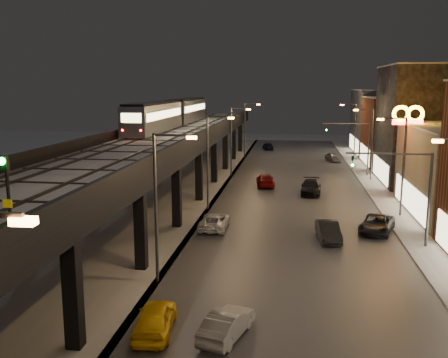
{
  "coord_description": "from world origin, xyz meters",
  "views": [
    {
      "loc": [
        7.18,
        -14.65,
        11.62
      ],
      "look_at": [
        2.28,
        20.71,
        5.0
      ],
      "focal_mm": 40.0,
      "sensor_mm": 36.0,
      "label": 1
    }
  ],
  "objects": [
    {
      "name": "streetlight_left_2",
      "position": [
        -0.43,
        31.0,
        5.24
      ],
      "size": [
        2.57,
        0.28,
        9.0
      ],
      "color": "#38383A",
      "rests_on": "ground"
    },
    {
      "name": "streetlight_right_4",
      "position": [
        16.73,
        67.0,
        5.24
      ],
      "size": [
        2.56,
        0.28,
        9.0
      ],
      "color": "#38383A",
      "rests_on": "ground"
    },
    {
      "name": "streetlight_right_2",
      "position": [
        16.73,
        31.0,
        5.24
      ],
      "size": [
        2.56,
        0.28,
        9.0
      ],
      "color": "#38383A",
      "rests_on": "ground"
    },
    {
      "name": "rail_signal",
      "position": [
        -2.1,
        0.24,
        8.6
      ],
      "size": [
        0.32,
        0.42,
        2.8
      ],
      "color": "black",
      "rests_on": "viaduct_trackbed"
    },
    {
      "name": "car_onc_white",
      "position": [
        9.27,
        39.52,
        0.75
      ],
      "size": [
        2.37,
        5.28,
        1.5
      ],
      "primitive_type": "imported",
      "rotation": [
        0.0,
        0.0,
        -0.05
      ],
      "color": "black",
      "rests_on": "ground"
    },
    {
      "name": "traffic_light_rig_b",
      "position": [
        15.84,
        52.0,
        4.5
      ],
      "size": [
        6.1,
        0.34,
        7.0
      ],
      "color": "#38383A",
      "rests_on": "ground"
    },
    {
      "name": "car_mid_silver",
      "position": [
        0.95,
        24.61,
        0.66
      ],
      "size": [
        2.21,
        4.75,
        1.31
      ],
      "primitive_type": "imported",
      "rotation": [
        0.0,
        0.0,
        3.15
      ],
      "color": "silver",
      "rests_on": "ground"
    },
    {
      "name": "car_near_white",
      "position": [
        4.35,
        6.82,
        0.66
      ],
      "size": [
        2.43,
        4.2,
        1.31
      ],
      "primitive_type": "imported",
      "rotation": [
        0.0,
        0.0,
        2.86
      ],
      "color": "#96979A",
      "rests_on": "ground"
    },
    {
      "name": "traffic_light_rig_a",
      "position": [
        15.84,
        22.0,
        4.5
      ],
      "size": [
        6.1,
        0.34,
        7.0
      ],
      "color": "#38383A",
      "rests_on": "ground"
    },
    {
      "name": "viaduct_trackbed",
      "position": [
        -6.01,
        31.97,
        6.39
      ],
      "size": [
        8.4,
        100.0,
        0.32
      ],
      "color": "#B2B7C1",
      "rests_on": "elevated_viaduct"
    },
    {
      "name": "viaduct_parapet_streetside",
      "position": [
        -1.65,
        32.0,
        6.85
      ],
      "size": [
        0.3,
        100.0,
        1.1
      ],
      "primitive_type": "cube",
      "color": "black",
      "rests_on": "elevated_viaduct"
    },
    {
      "name": "streetlight_left_4",
      "position": [
        -0.43,
        67.0,
        5.24
      ],
      "size": [
        2.57,
        0.28,
        9.0
      ],
      "color": "#38383A",
      "rests_on": "ground"
    },
    {
      "name": "road_surface",
      "position": [
        7.5,
        35.0,
        0.03
      ],
      "size": [
        17.0,
        120.0,
        0.06
      ],
      "primitive_type": "cube",
      "color": "#46474D",
      "rests_on": "ground"
    },
    {
      "name": "subway_train",
      "position": [
        -8.5,
        49.47,
        8.26
      ],
      "size": [
        2.77,
        34.08,
        3.3
      ],
      "color": "gray",
      "rests_on": "viaduct_trackbed"
    },
    {
      "name": "building_e",
      "position": [
        23.99,
        62.0,
        5.08
      ],
      "size": [
        12.2,
        12.2,
        10.16
      ],
      "color": "maroon",
      "rests_on": "ground"
    },
    {
      "name": "car_onc_red",
      "position": [
        13.51,
        64.69,
        0.68
      ],
      "size": [
        2.63,
        4.29,
        1.37
      ],
      "primitive_type": "imported",
      "rotation": [
        0.0,
        0.0,
        0.27
      ],
      "color": "slate",
      "rests_on": "ground"
    },
    {
      "name": "building_f",
      "position": [
        23.99,
        76.0,
        5.58
      ],
      "size": [
        12.2,
        16.2,
        11.16
      ],
      "color": "#393942",
      "rests_on": "ground"
    },
    {
      "name": "car_onc_silver",
      "position": [
        10.04,
        22.76,
        0.71
      ],
      "size": [
        1.91,
        4.45,
        1.43
      ],
      "primitive_type": "imported",
      "rotation": [
        0.0,
        0.0,
        0.09
      ],
      "color": "black",
      "rests_on": "ground"
    },
    {
      "name": "sidewalk_right",
      "position": [
        17.5,
        35.0,
        0.07
      ],
      "size": [
        4.0,
        120.0,
        0.14
      ],
      "primitive_type": "cube",
      "color": "#9FA1A8",
      "rests_on": "ground"
    },
    {
      "name": "streetlight_left_3",
      "position": [
        -0.43,
        49.0,
        5.24
      ],
      "size": [
        2.57,
        0.28,
        9.0
      ],
      "color": "#38383A",
      "rests_on": "ground"
    },
    {
      "name": "streetlight_right_3",
      "position": [
        16.73,
        49.0,
        5.24
      ],
      "size": [
        2.56,
        0.28,
        9.0
      ],
      "color": "#38383A",
      "rests_on": "ground"
    },
    {
      "name": "building_d",
      "position": [
        23.99,
        48.0,
        7.08
      ],
      "size": [
        12.2,
        13.2,
        14.16
      ],
      "color": "black",
      "rests_on": "ground"
    },
    {
      "name": "streetlight_left_1",
      "position": [
        -0.43,
        13.0,
        5.24
      ],
      "size": [
        2.57,
        0.28,
        9.0
      ],
      "color": "#38383A",
      "rests_on": "ground"
    },
    {
      "name": "sign_mcdonalds",
      "position": [
        18.0,
        35.07,
        8.01
      ],
      "size": [
        2.94,
        0.66,
        9.88
      ],
      "color": "#38383A",
      "rests_on": "ground"
    },
    {
      "name": "car_far_white",
      "position": [
        2.58,
        78.41,
        0.67
      ],
      "size": [
        2.4,
        4.2,
        1.34
      ],
      "primitive_type": "imported",
      "rotation": [
        0.0,
        0.0,
        3.36
      ],
      "color": "black",
      "rests_on": "ground"
    },
    {
      "name": "car_taxi",
      "position": [
        0.9,
        6.77,
        0.72
      ],
      "size": [
        2.12,
        4.39,
        1.45
      ],
      "primitive_type": "imported",
      "rotation": [
        0.0,
        0.0,
        3.24
      ],
      "color": "yellow",
      "rests_on": "ground"
    },
    {
      "name": "car_mid_dark",
      "position": [
        4.08,
        43.18,
        0.72
      ],
      "size": [
        2.57,
        5.17,
        1.44
      ],
      "primitive_type": "imported",
      "rotation": [
        0.0,
        0.0,
        3.26
      ],
      "color": "#6F0707",
      "rests_on": "ground"
    },
    {
      "name": "under_viaduct_pavement",
      "position": [
        -6.0,
        35.0,
        0.03
      ],
      "size": [
        11.0,
        120.0,
        0.06
      ],
      "primitive_type": "cube",
      "color": "#9FA1A8",
      "rests_on": "ground"
    },
    {
      "name": "viaduct_parapet_far",
      "position": [
        -10.35,
        32.0,
        6.85
      ],
      "size": [
        0.3,
        100.0,
        1.1
      ],
      "primitive_type": "cube",
      "color": "black",
      "rests_on": "elevated_viaduct"
    },
    {
      "name": "elevated_viaduct",
      "position": [
        -6.0,
        31.84,
        5.62
      ],
      "size": [
        9.0,
        100.0,
        6.3
      ],
      "color": "black",
      "rests_on": "ground"
    },
    {
      "name": "car_onc_dark",
      "position": [
        14.05,
        25.41,
        0.69
      ],
      "size": [
        3.73,
        5.43,
        1.38
      ],
      "primitive_type": "imported",
      "rotation": [
        0.0,
        0.0,
        -0.32
      ],
      "color": "black",
      "rests_on": "ground"
    }
  ]
}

